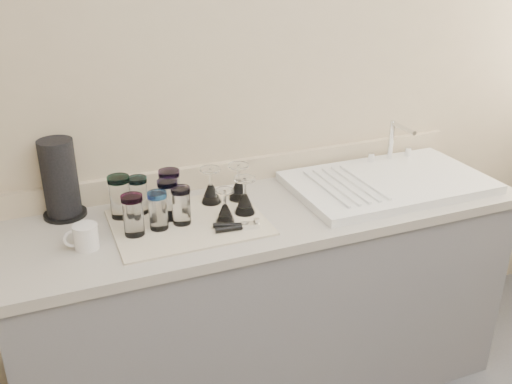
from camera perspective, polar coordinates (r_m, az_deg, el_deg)
name	(u,v)px	position (r m, az deg, el deg)	size (l,w,h in m)	color
counter_unit	(268,303)	(2.46, 1.18, -11.00)	(2.06, 0.62, 0.90)	slate
sink_unit	(388,182)	(2.48, 13.06, 1.02)	(0.82, 0.50, 0.22)	white
dish_towel	(189,222)	(2.12, -6.76, -3.03)	(0.55, 0.42, 0.01)	silver
tumbler_teal	(120,196)	(2.17, -13.45, -0.43)	(0.08, 0.08, 0.16)	white
tumbler_cyan	(139,195)	(2.19, -11.66, -0.28)	(0.07, 0.07, 0.14)	white
tumbler_purple	(170,190)	(2.19, -8.59, 0.20)	(0.08, 0.08, 0.16)	white
tumbler_magenta	(133,215)	(2.03, -12.18, -2.25)	(0.08, 0.08, 0.15)	white
tumbler_blue	(158,210)	(2.06, -9.76, -1.81)	(0.07, 0.07, 0.14)	white
tumbler_lavender	(181,205)	(2.08, -7.49, -1.33)	(0.07, 0.07, 0.14)	white
tumbler_extra	(168,199)	(2.12, -8.75, -0.71)	(0.08, 0.08, 0.15)	white
goblet_back_left	(211,191)	(2.24, -4.54, 0.11)	(0.08, 0.08, 0.14)	white
goblet_back_right	(239,187)	(2.27, -1.75, 0.47)	(0.08, 0.08, 0.15)	white
goblet_front_left	(225,210)	(2.10, -3.11, -1.85)	(0.07, 0.07, 0.12)	white
goblet_front_right	(245,201)	(2.15, -1.13, -0.92)	(0.08, 0.08, 0.14)	white
can_opener	(237,226)	(2.05, -1.94, -3.46)	(0.16, 0.08, 0.02)	silver
white_mug	(85,237)	(2.02, -16.72, -4.31)	(0.12, 0.09, 0.09)	silver
paper_towel_roll	(60,180)	(2.23, -18.99, 1.17)	(0.16, 0.16, 0.30)	black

